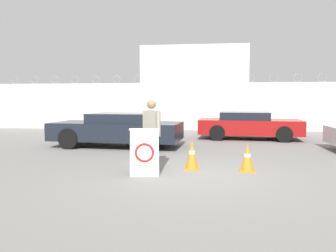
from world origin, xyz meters
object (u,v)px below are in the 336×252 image
at_px(security_guard, 152,131).
at_px(parked_car_rear_sedan, 249,125).
at_px(barricade_sign, 144,152).
at_px(traffic_cone_far, 192,155).
at_px(parked_car_front_coupe, 118,129).
at_px(traffic_cone_mid, 247,158).

relative_size(security_guard, parked_car_rear_sedan, 0.38).
bearing_deg(barricade_sign, traffic_cone_far, 22.42).
bearing_deg(security_guard, barricade_sign, 124.15).
bearing_deg(parked_car_front_coupe, traffic_cone_far, 133.07).
relative_size(barricade_sign, traffic_cone_far, 1.47).
bearing_deg(security_guard, traffic_cone_mid, -137.05).
height_order(traffic_cone_far, parked_car_front_coupe, parked_car_front_coupe).
xyz_separation_m(security_guard, traffic_cone_far, (0.98, 0.14, -0.59)).
bearing_deg(parked_car_front_coupe, traffic_cone_mid, 143.32).
xyz_separation_m(security_guard, parked_car_rear_sedan, (3.10, 6.68, -0.33)).
xyz_separation_m(traffic_cone_far, parked_car_front_coupe, (-2.88, 3.57, 0.28)).
bearing_deg(traffic_cone_far, parked_car_front_coupe, 128.86).
xyz_separation_m(security_guard, traffic_cone_mid, (2.31, 0.06, -0.62)).
distance_m(traffic_cone_mid, traffic_cone_far, 1.33).
height_order(parked_car_front_coupe, parked_car_rear_sedan, parked_car_front_coupe).
bearing_deg(traffic_cone_mid, parked_car_front_coupe, 139.11).
height_order(traffic_cone_far, parked_car_rear_sedan, parked_car_rear_sedan).
distance_m(security_guard, parked_car_front_coupe, 4.18).
xyz_separation_m(barricade_sign, traffic_cone_mid, (2.38, 0.63, -0.20)).
distance_m(barricade_sign, security_guard, 0.71).
height_order(security_guard, parked_car_rear_sedan, security_guard).
height_order(traffic_cone_mid, parked_car_front_coupe, parked_car_front_coupe).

